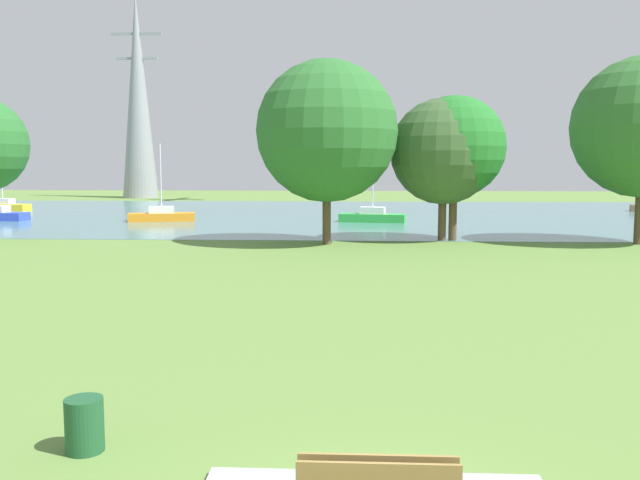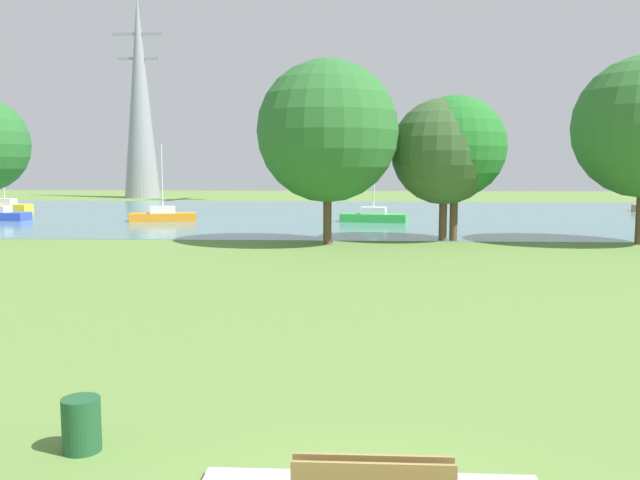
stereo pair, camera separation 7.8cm
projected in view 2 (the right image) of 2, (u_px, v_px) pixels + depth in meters
The scene contains 10 objects.
ground_plane at pixel (361, 262), 29.36m from camera, with size 160.00×160.00×0.00m, color olive.
litter_bin at pixel (81, 425), 9.94m from camera, with size 0.56×0.56×0.80m, color #1E512D.
water_surface at pixel (359, 214), 57.14m from camera, with size 140.00×40.00×0.02m, color slate.
sailboat_yellow at pixel (5, 206), 61.85m from camera, with size 4.93×1.98×7.66m.
sailboat_orange at pixel (163, 215), 50.24m from camera, with size 5.02×2.65×5.70m.
sailboat_green at pixel (374, 216), 49.46m from camera, with size 4.98×2.25×7.40m.
tree_mid_shore at pixel (327, 131), 35.19m from camera, with size 7.40×7.40×9.63m.
tree_east_far at pixel (444, 152), 37.05m from camera, with size 5.83×5.83×7.83m.
tree_west_far at pixel (455, 147), 37.00m from camera, with size 5.59×5.59×7.96m.
electricity_pylon at pixel (140, 96), 84.89m from camera, with size 6.40×4.40×25.46m.
Camera 2 is at (-0.19, -7.13, 4.20)m, focal length 38.01 mm.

